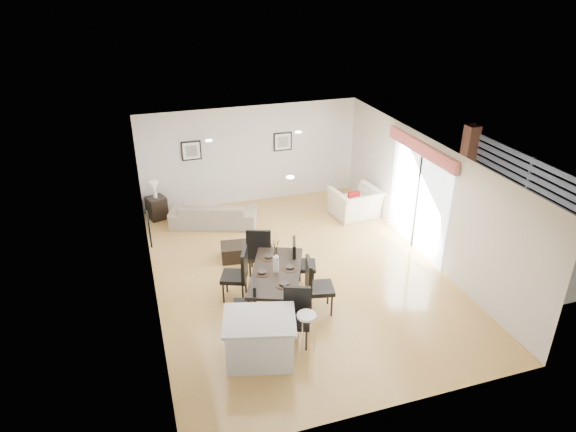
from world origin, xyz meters
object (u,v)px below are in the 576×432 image
object	(u,v)px
sofa	(213,214)
dining_chair_foot	(259,249)
bar_stool	(306,319)
dining_chair_wnear	(249,301)
dining_chair_enear	(315,283)
dining_chair_head	(297,313)
dining_table	(276,274)
dining_chair_wfar	(239,272)
coffee_table	(241,251)
armchair	(355,203)
kitchen_island	(260,339)
side_table	(157,208)
dining_chair_efar	(300,261)

from	to	relation	value
sofa	dining_chair_foot	distance (m)	2.71
dining_chair_foot	bar_stool	world-z (taller)	dining_chair_foot
dining_chair_wnear	dining_chair_foot	bearing A→B (deg)	172.89
sofa	dining_chair_wnear	world-z (taller)	dining_chair_wnear
dining_chair_enear	dining_chair_head	xyz separation A→B (m)	(-0.60, -0.70, -0.05)
bar_stool	dining_chair_enear	bearing A→B (deg)	61.95
sofa	dining_chair_wnear	bearing A→B (deg)	108.30
dining_table	dining_chair_wfar	world-z (taller)	dining_chair_wfar
dining_chair_foot	coffee_table	distance (m)	0.95
dining_chair_enear	armchair	bearing A→B (deg)	-23.00
kitchen_island	dining_table	bearing A→B (deg)	78.00
dining_chair_enear	kitchen_island	xyz separation A→B (m)	(-1.34, -0.97, -0.21)
sofa	dining_table	size ratio (longest dim) A/B	1.06
bar_stool	dining_table	bearing A→B (deg)	94.71
dining_chair_wnear	coffee_table	world-z (taller)	dining_chair_wnear
side_table	armchair	bearing A→B (deg)	-16.45
dining_chair_wnear	side_table	xyz separation A→B (m)	(-1.24, 5.08, -0.24)
dining_chair_efar	kitchen_island	bearing A→B (deg)	162.19
armchair	dining_chair_efar	distance (m)	3.62
bar_stool	dining_chair_head	bearing A→B (deg)	106.79
dining_chair_wnear	dining_chair_head	distance (m)	0.95
kitchen_island	side_table	bearing A→B (deg)	115.77
dining_chair_enear	dining_table	bearing A→B (deg)	67.19
dining_chair_head	coffee_table	world-z (taller)	dining_chair_head
sofa	coffee_table	xyz separation A→B (m)	(0.29, -1.85, -0.14)
dining_chair_foot	kitchen_island	size ratio (longest dim) A/B	0.83
sofa	side_table	distance (m)	1.58
dining_chair_efar	dining_chair_head	size ratio (longest dim) A/B	1.01
armchair	kitchen_island	world-z (taller)	kitchen_island
dining_table	dining_chair_head	size ratio (longest dim) A/B	1.95
dining_chair_wnear	coffee_table	xyz separation A→B (m)	(0.39, 2.40, -0.35)
dining_chair_efar	dining_chair_head	distance (m)	1.73
sofa	dining_table	bearing A→B (deg)	117.96
dining_chair_head	coffee_table	size ratio (longest dim) A/B	1.17
bar_stool	dining_chair_wnear	bearing A→B (deg)	129.39
dining_chair_foot	side_table	bearing A→B (deg)	-42.22
armchair	dining_chair_foot	distance (m)	3.73
dining_chair_efar	bar_stool	size ratio (longest dim) A/B	1.45
dining_chair_wfar	kitchen_island	size ratio (longest dim) A/B	0.79
coffee_table	sofa	bearing A→B (deg)	106.34
dining_chair_efar	side_table	distance (m)	4.85
kitchen_island	dining_chair_wfar	bearing A→B (deg)	102.61
dining_chair_enear	coffee_table	size ratio (longest dim) A/B	1.26
dining_chair_wfar	side_table	bearing A→B (deg)	-141.87
dining_chair_wfar	dining_chair_enear	size ratio (longest dim) A/B	0.97
armchair	dining_chair_wnear	size ratio (longest dim) A/B	1.24
dining_chair_efar	side_table	size ratio (longest dim) A/B	1.78
dining_chair_wfar	armchair	bearing A→B (deg)	147.38
dining_table	side_table	world-z (taller)	dining_table
sofa	kitchen_island	size ratio (longest dim) A/B	1.57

